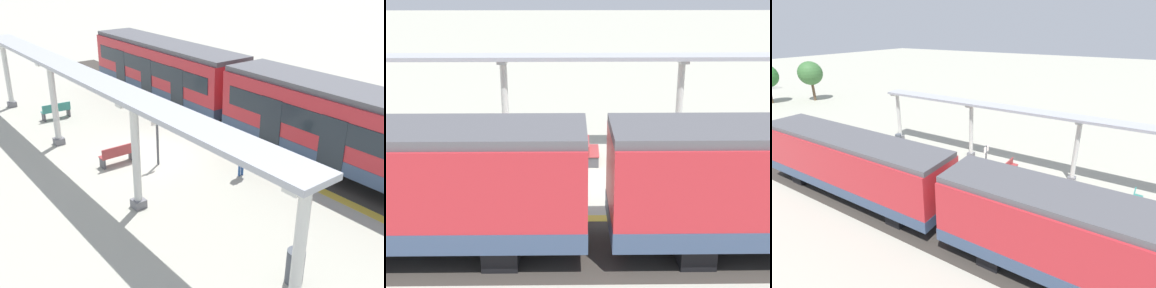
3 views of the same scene
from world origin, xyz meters
TOP-DOWN VIEW (x-y plane):
  - ground_plane at (0.00, 0.00)m, footprint 176.00×176.00m
  - tactile_edge_strip at (-3.10, 0.00)m, footprint 0.41×26.54m
  - trackbed at (-4.91, 0.00)m, footprint 3.20×38.54m
  - canopy_pillar_second at (2.86, -3.61)m, footprint 1.10×0.44m
  - canopy_pillar_third at (2.86, 3.43)m, footprint 1.10×0.44m
  - canopy_beam at (2.86, -0.17)m, footprint 1.20×21.56m
  - bench_near_end at (1.60, -7.01)m, footprint 1.52×0.52m
  - bench_mid_platform at (1.75, -0.02)m, footprint 1.51×0.48m
  - platform_info_sign at (0.43, 0.99)m, footprint 0.56×0.10m
  - passenger_waiting_near_edge at (-1.60, 3.83)m, footprint 0.47×0.22m

SIDE VIEW (x-z plane):
  - ground_plane at x=0.00m, z-range 0.00..0.00m
  - trackbed at x=-4.91m, z-range 0.00..0.01m
  - tactile_edge_strip at x=-3.10m, z-range 0.00..0.01m
  - bench_near_end at x=1.60m, z-range 0.01..0.87m
  - bench_mid_platform at x=1.75m, z-range 0.01..0.87m
  - passenger_waiting_near_edge at x=-1.60m, z-range 0.20..1.81m
  - platform_info_sign at x=0.43m, z-range 0.23..2.43m
  - canopy_pillar_second at x=2.86m, z-range 0.03..3.88m
  - canopy_pillar_third at x=2.86m, z-range 0.03..3.88m
  - canopy_beam at x=2.86m, z-range 3.86..4.02m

